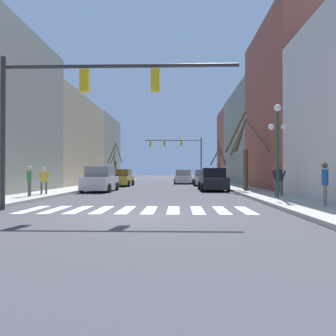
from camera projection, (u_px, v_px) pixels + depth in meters
ground_plane at (131, 216)px, 10.59m from camera, size 240.00×240.00×0.00m
building_row_left at (40, 136)px, 29.30m from camera, size 6.00×48.25×10.55m
building_row_right at (281, 128)px, 29.48m from camera, size 6.00×48.94×12.68m
crosswalk_stripes at (138, 210)px, 12.38m from camera, size 8.55×2.60×0.01m
traffic_signal_near at (77, 95)px, 12.32m from camera, size 9.00×0.28×5.82m
traffic_signal_far at (180, 148)px, 51.03m from camera, size 8.90×0.28×6.78m
street_lamp_right_corner at (278, 132)px, 16.36m from camera, size 0.95×0.36×4.68m
car_parked_left_far at (183, 177)px, 39.55m from camera, size 2.19×4.77×1.68m
car_parked_right_far at (100, 180)px, 24.00m from camera, size 2.12×4.68×1.81m
car_parked_right_near at (122, 178)px, 33.00m from camera, size 2.12×4.75×1.69m
car_at_intersection at (213, 180)px, 25.17m from camera, size 2.10×4.89×1.73m
car_parked_right_mid at (203, 178)px, 34.27m from camera, size 2.13×4.61×1.64m
pedestrian_crossing_street at (279, 177)px, 17.50m from camera, size 0.71×0.33×1.67m
pedestrian_waiting_at_curb at (44, 178)px, 19.02m from camera, size 0.63×0.36×1.54m
pedestrian_on_right_sidewalk at (30, 178)px, 17.19m from camera, size 0.29×0.69×1.60m
pedestrian_near_right_corner at (325, 180)px, 12.51m from camera, size 0.33×0.69×1.64m
street_tree_right_near at (244, 152)px, 24.24m from camera, size 2.75×3.50×5.81m
street_tree_left_near at (219, 163)px, 39.06m from camera, size 2.14×3.09×5.10m
street_tree_right_far at (115, 166)px, 40.01m from camera, size 1.96×1.86×4.94m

